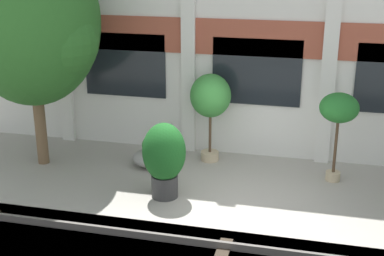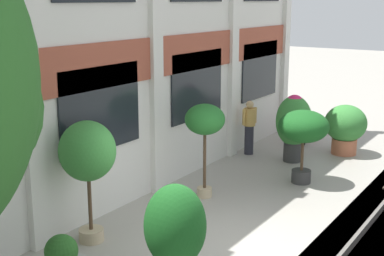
{
  "view_description": "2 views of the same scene",
  "coord_description": "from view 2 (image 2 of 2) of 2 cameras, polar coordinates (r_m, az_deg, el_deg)",
  "views": [
    {
      "loc": [
        1.5,
        -10.48,
        5.32
      ],
      "look_at": [
        -1.22,
        0.81,
        1.3
      ],
      "focal_mm": 50.0,
      "sensor_mm": 36.0,
      "label": 1
    },
    {
      "loc": [
        -7.66,
        -4.5,
        4.37
      ],
      "look_at": [
        0.93,
        1.16,
        1.88
      ],
      "focal_mm": 50.0,
      "sensor_mm": 36.0,
      "label": 2
    }
  ],
  "objects": [
    {
      "name": "potted_plant_low_pan",
      "position": [
        9.71,
        -11.08,
        -2.81
      ],
      "size": [
        1.03,
        1.03,
        2.28
      ],
      "color": "tan",
      "rests_on": "ground"
    },
    {
      "name": "potted_plant_stone_basin",
      "position": [
        8.18,
        -1.81,
        -11.06
      ],
      "size": [
        0.95,
        0.95,
        1.71
      ],
      "color": "#333333",
      "rests_on": "ground"
    },
    {
      "name": "potted_plant_ribbed_drum",
      "position": [
        14.78,
        10.8,
        0.64
      ],
      "size": [
        0.97,
        0.97,
        1.86
      ],
      "color": "#333333",
      "rests_on": "ground"
    },
    {
      "name": "resident_by_doorway",
      "position": [
        15.35,
        6.13,
        0.24
      ],
      "size": [
        0.51,
        0.34,
        1.57
      ],
      "rotation": [
        0.0,
        0.0,
        -1.9
      ],
      "color": "#282833",
      "rests_on": "ground"
    },
    {
      "name": "potted_plant_fluted_column",
      "position": [
        15.91,
        16.04,
        0.18
      ],
      "size": [
        1.2,
        1.2,
        1.44
      ],
      "color": "#B76647",
      "rests_on": "ground"
    },
    {
      "name": "potted_plant_tall_urn",
      "position": [
        13.01,
        11.81,
        -0.14
      ],
      "size": [
        1.21,
        1.21,
        1.8
      ],
      "color": "#333333",
      "rests_on": "ground"
    },
    {
      "name": "ground_plane",
      "position": [
        9.9,
        2.72,
        -12.59
      ],
      "size": [
        80.0,
        80.0,
        0.0
      ],
      "primitive_type": "plane",
      "color": "#9E998E"
    },
    {
      "name": "scooter_near_curb",
      "position": [
        17.04,
        11.75,
        -0.01
      ],
      "size": [
        1.28,
        0.76,
        0.98
      ],
      "rotation": [
        0.0,
        0.0,
        0.46
      ],
      "color": "black",
      "rests_on": "ground"
    },
    {
      "name": "potted_plant_terracotta_small",
      "position": [
        11.73,
        1.38,
        0.54
      ],
      "size": [
        0.89,
        0.89,
        2.14
      ],
      "color": "tan",
      "rests_on": "ground"
    },
    {
      "name": "apartment_facade",
      "position": [
        10.71,
        -10.95,
        9.23
      ],
      "size": [
        17.94,
        0.64,
        7.2
      ],
      "color": "silver",
      "rests_on": "ground"
    }
  ]
}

